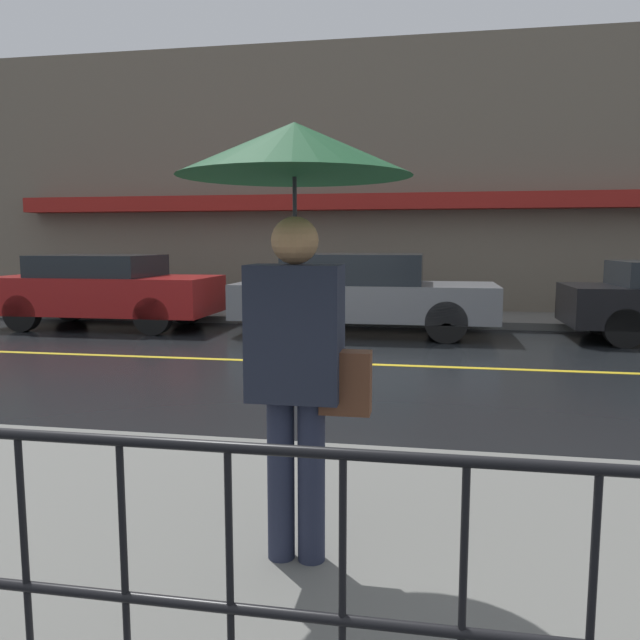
% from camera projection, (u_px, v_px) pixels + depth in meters
% --- Properties ---
extents(ground_plane, '(80.00, 80.00, 0.00)m').
position_uv_depth(ground_plane, '(323.00, 363.00, 8.83)').
color(ground_plane, black).
extents(sidewalk_near, '(28.00, 3.16, 0.14)m').
position_uv_depth(sidewalk_near, '(156.00, 538.00, 3.46)').
color(sidewalk_near, slate).
rests_on(sidewalk_near, ground_plane).
extents(sidewalk_far, '(28.00, 2.03, 0.14)m').
position_uv_depth(sidewalk_far, '(362.00, 317.00, 13.64)').
color(sidewalk_far, slate).
rests_on(sidewalk_far, ground_plane).
extents(lane_marking, '(25.20, 0.12, 0.01)m').
position_uv_depth(lane_marking, '(323.00, 363.00, 8.83)').
color(lane_marking, gold).
rests_on(lane_marking, ground_plane).
extents(building_storefront, '(28.00, 0.85, 6.23)m').
position_uv_depth(building_storefront, '(368.00, 182.00, 14.37)').
color(building_storefront, '#706656').
rests_on(building_storefront, ground_plane).
extents(pedestrian, '(1.09, 1.09, 2.11)m').
position_uv_depth(pedestrian, '(296.00, 216.00, 2.89)').
color(pedestrian, '#23283D').
rests_on(pedestrian, sidewalk_near).
extents(car_red, '(4.31, 1.85, 1.45)m').
position_uv_depth(car_red, '(106.00, 289.00, 12.42)').
color(car_red, maroon).
rests_on(car_red, ground_plane).
extents(car_grey, '(4.76, 1.80, 1.49)m').
position_uv_depth(car_grey, '(362.00, 293.00, 11.53)').
color(car_grey, slate).
rests_on(car_grey, ground_plane).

